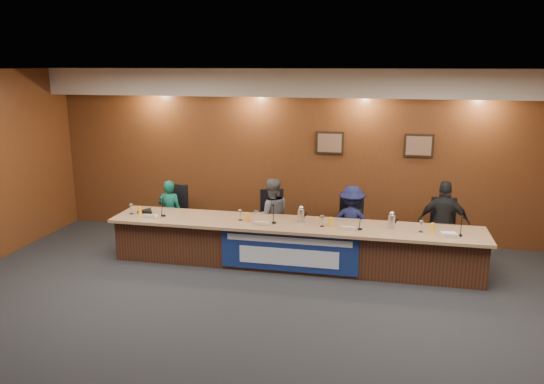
{
  "coord_description": "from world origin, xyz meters",
  "views": [
    {
      "loc": [
        1.42,
        -5.81,
        3.28
      ],
      "look_at": [
        -0.38,
        2.5,
        1.22
      ],
      "focal_mm": 35.0,
      "sensor_mm": 36.0,
      "label": 1
    }
  ],
  "objects_px": {
    "office_chair_b": "(273,224)",
    "carafe_right": "(392,222)",
    "dais_body": "(293,245)",
    "carafe_mid": "(301,216)",
    "panelist_b": "(272,215)",
    "office_chair_a": "(173,218)",
    "speakerphone": "(147,211)",
    "banner": "(289,252)",
    "panelist_a": "(170,212)",
    "panelist_d": "(444,223)",
    "office_chair_d": "(442,235)",
    "office_chair_c": "(352,229)",
    "panelist_c": "(351,222)"
  },
  "relations": [
    {
      "from": "panelist_a",
      "to": "carafe_mid",
      "type": "xyz_separation_m",
      "value": [
        2.54,
        -0.55,
        0.25
      ]
    },
    {
      "from": "panelist_d",
      "to": "speakerphone",
      "type": "distance_m",
      "value": 5.06
    },
    {
      "from": "panelist_a",
      "to": "panelist_d",
      "type": "height_order",
      "value": "panelist_d"
    },
    {
      "from": "office_chair_d",
      "to": "carafe_mid",
      "type": "relative_size",
      "value": 2.19
    },
    {
      "from": "panelist_b",
      "to": "carafe_right",
      "type": "distance_m",
      "value": 2.15
    },
    {
      "from": "banner",
      "to": "panelist_a",
      "type": "bearing_deg",
      "value": 157.32
    },
    {
      "from": "panelist_d",
      "to": "panelist_a",
      "type": "bearing_deg",
      "value": 8.28
    },
    {
      "from": "office_chair_b",
      "to": "office_chair_c",
      "type": "height_order",
      "value": "same"
    },
    {
      "from": "office_chair_b",
      "to": "carafe_right",
      "type": "xyz_separation_m",
      "value": [
        2.06,
        -0.7,
        0.38
      ]
    },
    {
      "from": "dais_body",
      "to": "carafe_mid",
      "type": "distance_m",
      "value": 0.53
    },
    {
      "from": "dais_body",
      "to": "speakerphone",
      "type": "xyz_separation_m",
      "value": [
        -2.6,
        0.02,
        0.43
      ]
    },
    {
      "from": "office_chair_a",
      "to": "office_chair_c",
      "type": "xyz_separation_m",
      "value": [
        3.32,
        0.0,
        0.0
      ]
    },
    {
      "from": "office_chair_b",
      "to": "office_chair_d",
      "type": "distance_m",
      "value": 2.92
    },
    {
      "from": "office_chair_a",
      "to": "speakerphone",
      "type": "height_order",
      "value": "speakerphone"
    },
    {
      "from": "panelist_a",
      "to": "speakerphone",
      "type": "relative_size",
      "value": 3.81
    },
    {
      "from": "banner",
      "to": "office_chair_d",
      "type": "distance_m",
      "value": 2.67
    },
    {
      "from": "panelist_a",
      "to": "panelist_b",
      "type": "xyz_separation_m",
      "value": [
        1.92,
        0.0,
        0.06
      ]
    },
    {
      "from": "dais_body",
      "to": "panelist_c",
      "type": "distance_m",
      "value": 1.12
    },
    {
      "from": "panelist_b",
      "to": "panelist_a",
      "type": "bearing_deg",
      "value": -19.89
    },
    {
      "from": "panelist_c",
      "to": "carafe_right",
      "type": "distance_m",
      "value": 0.92
    },
    {
      "from": "panelist_b",
      "to": "speakerphone",
      "type": "distance_m",
      "value": 2.19
    },
    {
      "from": "panelist_a",
      "to": "panelist_c",
      "type": "xyz_separation_m",
      "value": [
        3.32,
        0.0,
        0.03
      ]
    },
    {
      "from": "panelist_a",
      "to": "dais_body",
      "type": "bearing_deg",
      "value": 164.21
    },
    {
      "from": "dais_body",
      "to": "banner",
      "type": "bearing_deg",
      "value": -90.0
    },
    {
      "from": "banner",
      "to": "carafe_mid",
      "type": "bearing_deg",
      "value": 75.05
    },
    {
      "from": "panelist_a",
      "to": "office_chair_b",
      "type": "bearing_deg",
      "value": -178.99
    },
    {
      "from": "office_chair_c",
      "to": "carafe_right",
      "type": "height_order",
      "value": "carafe_right"
    },
    {
      "from": "panelist_c",
      "to": "dais_body",
      "type": "bearing_deg",
      "value": 37.94
    },
    {
      "from": "speakerphone",
      "to": "panelist_d",
      "type": "bearing_deg",
      "value": 6.47
    },
    {
      "from": "office_chair_b",
      "to": "carafe_right",
      "type": "relative_size",
      "value": 2.19
    },
    {
      "from": "panelist_a",
      "to": "office_chair_b",
      "type": "height_order",
      "value": "panelist_a"
    },
    {
      "from": "banner",
      "to": "office_chair_c",
      "type": "xyz_separation_m",
      "value": [
        0.91,
        1.11,
        0.1
      ]
    },
    {
      "from": "banner",
      "to": "panelist_a",
      "type": "distance_m",
      "value": 2.63
    },
    {
      "from": "panelist_a",
      "to": "office_chair_d",
      "type": "relative_size",
      "value": 2.54
    },
    {
      "from": "dais_body",
      "to": "office_chair_a",
      "type": "distance_m",
      "value": 2.51
    },
    {
      "from": "panelist_c",
      "to": "office_chair_c",
      "type": "height_order",
      "value": "panelist_c"
    },
    {
      "from": "office_chair_c",
      "to": "carafe_mid",
      "type": "relative_size",
      "value": 2.19
    },
    {
      "from": "panelist_b",
      "to": "office_chair_c",
      "type": "bearing_deg",
      "value": 164.19
    },
    {
      "from": "office_chair_a",
      "to": "speakerphone",
      "type": "relative_size",
      "value": 1.5
    },
    {
      "from": "office_chair_a",
      "to": "banner",
      "type": "bearing_deg",
      "value": -16.54
    },
    {
      "from": "panelist_c",
      "to": "office_chair_d",
      "type": "xyz_separation_m",
      "value": [
        1.51,
        0.1,
        -0.16
      ]
    },
    {
      "from": "panelist_d",
      "to": "office_chair_c",
      "type": "xyz_separation_m",
      "value": [
        -1.51,
        0.1,
        -0.23
      ]
    },
    {
      "from": "banner",
      "to": "office_chair_b",
      "type": "height_order",
      "value": "banner"
    },
    {
      "from": "panelist_d",
      "to": "carafe_mid",
      "type": "relative_size",
      "value": 6.52
    },
    {
      "from": "office_chair_d",
      "to": "carafe_right",
      "type": "relative_size",
      "value": 2.19
    },
    {
      "from": "dais_body",
      "to": "office_chair_c",
      "type": "height_order",
      "value": "dais_body"
    },
    {
      "from": "speakerphone",
      "to": "office_chair_a",
      "type": "bearing_deg",
      "value": 74.13
    },
    {
      "from": "office_chair_c",
      "to": "office_chair_d",
      "type": "xyz_separation_m",
      "value": [
        1.51,
        0.0,
        0.0
      ]
    },
    {
      "from": "panelist_a",
      "to": "office_chair_a",
      "type": "bearing_deg",
      "value": -91.97
    },
    {
      "from": "panelist_a",
      "to": "office_chair_b",
      "type": "relative_size",
      "value": 2.54
    }
  ]
}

